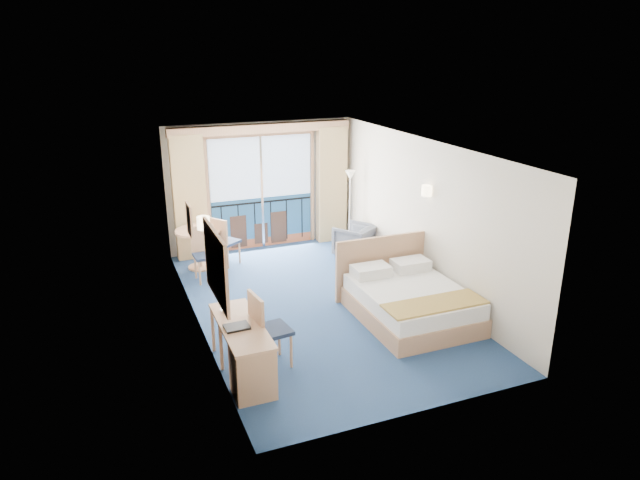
{
  "coord_description": "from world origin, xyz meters",
  "views": [
    {
      "loc": [
        -3.25,
        -8.22,
        4.19
      ],
      "look_at": [
        0.13,
        0.2,
        1.08
      ],
      "focal_mm": 32.0,
      "sensor_mm": 36.0,
      "label": 1
    }
  ],
  "objects_px": {
    "round_table": "(199,239)",
    "armchair": "(355,241)",
    "desk": "(250,362)",
    "bed": "(409,300)",
    "desk_chair": "(265,326)",
    "nightstand": "(397,267)",
    "floor_lamp": "(350,190)",
    "table_chair_a": "(223,239)",
    "table_chair_b": "(205,250)"
  },
  "relations": [
    {
      "from": "round_table",
      "to": "armchair",
      "type": "bearing_deg",
      "value": -9.74
    },
    {
      "from": "desk",
      "to": "round_table",
      "type": "xyz_separation_m",
      "value": [
        0.19,
        4.48,
        0.2
      ]
    },
    {
      "from": "bed",
      "to": "desk_chair",
      "type": "bearing_deg",
      "value": -167.52
    },
    {
      "from": "nightstand",
      "to": "floor_lamp",
      "type": "height_order",
      "value": "floor_lamp"
    },
    {
      "from": "desk",
      "to": "round_table",
      "type": "height_order",
      "value": "round_table"
    },
    {
      "from": "round_table",
      "to": "table_chair_a",
      "type": "relative_size",
      "value": 0.89
    },
    {
      "from": "desk",
      "to": "floor_lamp",
      "type": "bearing_deg",
      "value": 52.57
    },
    {
      "from": "bed",
      "to": "table_chair_b",
      "type": "xyz_separation_m",
      "value": [
        -2.72,
        2.85,
        0.27
      ]
    },
    {
      "from": "table_chair_a",
      "to": "round_table",
      "type": "bearing_deg",
      "value": 48.59
    },
    {
      "from": "desk_chair",
      "to": "table_chair_a",
      "type": "distance_m",
      "value": 3.97
    },
    {
      "from": "bed",
      "to": "nightstand",
      "type": "relative_size",
      "value": 3.88
    },
    {
      "from": "bed",
      "to": "desk",
      "type": "relative_size",
      "value": 1.33
    },
    {
      "from": "armchair",
      "to": "floor_lamp",
      "type": "relative_size",
      "value": 0.44
    },
    {
      "from": "desk",
      "to": "table_chair_a",
      "type": "height_order",
      "value": "table_chair_a"
    },
    {
      "from": "bed",
      "to": "round_table",
      "type": "relative_size",
      "value": 2.33
    },
    {
      "from": "armchair",
      "to": "table_chair_a",
      "type": "height_order",
      "value": "table_chair_a"
    },
    {
      "from": "desk",
      "to": "desk_chair",
      "type": "xyz_separation_m",
      "value": [
        0.35,
        0.47,
        0.21
      ]
    },
    {
      "from": "desk_chair",
      "to": "table_chair_a",
      "type": "bearing_deg",
      "value": -11.79
    },
    {
      "from": "floor_lamp",
      "to": "bed",
      "type": "bearing_deg",
      "value": -98.63
    },
    {
      "from": "table_chair_b",
      "to": "table_chair_a",
      "type": "bearing_deg",
      "value": 45.84
    },
    {
      "from": "nightstand",
      "to": "table_chair_a",
      "type": "relative_size",
      "value": 0.53
    },
    {
      "from": "nightstand",
      "to": "armchair",
      "type": "relative_size",
      "value": 0.71
    },
    {
      "from": "nightstand",
      "to": "bed",
      "type": "bearing_deg",
      "value": -112.3
    },
    {
      "from": "armchair",
      "to": "desk_chair",
      "type": "relative_size",
      "value": 0.68
    },
    {
      "from": "table_chair_a",
      "to": "table_chair_b",
      "type": "bearing_deg",
      "value": 103.35
    },
    {
      "from": "desk_chair",
      "to": "desk",
      "type": "bearing_deg",
      "value": 136.38
    },
    {
      "from": "table_chair_b",
      "to": "desk_chair",
      "type": "bearing_deg",
      "value": -89.84
    },
    {
      "from": "floor_lamp",
      "to": "table_chair_a",
      "type": "bearing_deg",
      "value": -178.76
    },
    {
      "from": "nightstand",
      "to": "table_chair_a",
      "type": "bearing_deg",
      "value": 145.55
    },
    {
      "from": "table_chair_a",
      "to": "table_chair_b",
      "type": "xyz_separation_m",
      "value": [
        -0.47,
        -0.53,
        0.01
      ]
    },
    {
      "from": "desk_chair",
      "to": "table_chair_a",
      "type": "relative_size",
      "value": 1.1
    },
    {
      "from": "floor_lamp",
      "to": "round_table",
      "type": "bearing_deg",
      "value": -179.89
    },
    {
      "from": "round_table",
      "to": "bed",
      "type": "bearing_deg",
      "value": -51.69
    },
    {
      "from": "desk",
      "to": "desk_chair",
      "type": "bearing_deg",
      "value": 53.57
    },
    {
      "from": "round_table",
      "to": "floor_lamp",
      "type": "bearing_deg",
      "value": 0.11
    },
    {
      "from": "nightstand",
      "to": "armchair",
      "type": "distance_m",
      "value": 1.47
    },
    {
      "from": "nightstand",
      "to": "armchair",
      "type": "bearing_deg",
      "value": 96.96
    },
    {
      "from": "bed",
      "to": "desk_chair",
      "type": "xyz_separation_m",
      "value": [
        -2.56,
        -0.57,
        0.31
      ]
    },
    {
      "from": "round_table",
      "to": "table_chair_b",
      "type": "distance_m",
      "value": 0.59
    },
    {
      "from": "armchair",
      "to": "table_chair_b",
      "type": "xyz_separation_m",
      "value": [
        -3.13,
        -0.05,
        0.23
      ]
    },
    {
      "from": "floor_lamp",
      "to": "desk_chair",
      "type": "bearing_deg",
      "value": -127.55
    },
    {
      "from": "floor_lamp",
      "to": "table_chair_a",
      "type": "xyz_separation_m",
      "value": [
        -2.77,
        -0.06,
        -0.73
      ]
    },
    {
      "from": "floor_lamp",
      "to": "desk",
      "type": "distance_m",
      "value": 5.71
    },
    {
      "from": "table_chair_b",
      "to": "bed",
      "type": "bearing_deg",
      "value": -48.85
    },
    {
      "from": "armchair",
      "to": "nightstand",
      "type": "bearing_deg",
      "value": 63.34
    },
    {
      "from": "nightstand",
      "to": "floor_lamp",
      "type": "relative_size",
      "value": 0.31
    },
    {
      "from": "round_table",
      "to": "desk",
      "type": "bearing_deg",
      "value": -92.45
    },
    {
      "from": "nightstand",
      "to": "armchair",
      "type": "xyz_separation_m",
      "value": [
        -0.18,
        1.46,
        0.07
      ]
    },
    {
      "from": "round_table",
      "to": "table_chair_b",
      "type": "bearing_deg",
      "value": -90.02
    },
    {
      "from": "bed",
      "to": "nightstand",
      "type": "height_order",
      "value": "bed"
    }
  ]
}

